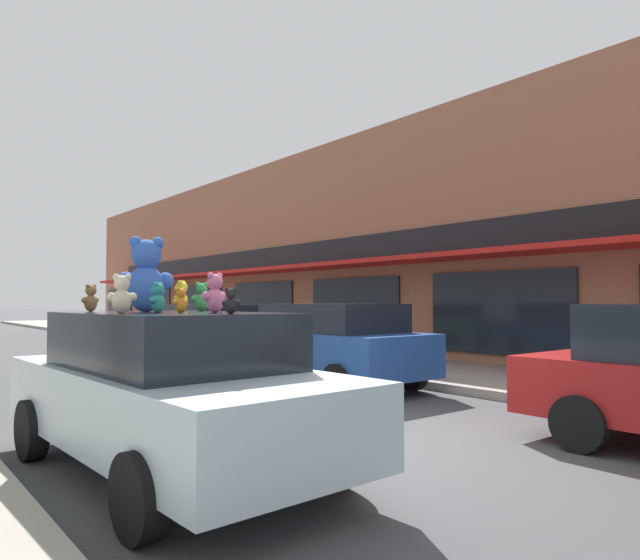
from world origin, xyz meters
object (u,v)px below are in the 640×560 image
object	(u,v)px
teddy_bear_orange	(181,301)
parked_car_far_right	(207,333)
teddy_bear_teal	(158,298)
teddy_bear_giant	(146,276)
teddy_bear_yellow	(181,296)
teddy_bear_pink	(215,293)
teddy_bear_black	(231,301)
plush_art_car	(170,388)
teddy_bear_cream	(122,294)
teddy_bear_red	(158,300)
teddy_bear_brown	(91,298)
teddy_bear_green	(202,297)
parked_car_far_center	(331,343)

from	to	relation	value
teddy_bear_orange	parked_car_far_right	size ratio (longest dim) A/B	0.05
teddy_bear_teal	teddy_bear_giant	bearing A→B (deg)	-138.62
teddy_bear_yellow	teddy_bear_pink	xyz separation A→B (m)	(-0.29, -1.35, 0.01)
teddy_bear_orange	teddy_bear_black	size ratio (longest dim) A/B	1.06
teddy_bear_black	teddy_bear_teal	size ratio (longest dim) A/B	0.79
plush_art_car	teddy_bear_orange	distance (m)	0.90
teddy_bear_black	teddy_bear_giant	bearing A→B (deg)	-37.20
teddy_bear_yellow	parked_car_far_right	size ratio (longest dim) A/B	0.08
teddy_bear_cream	teddy_bear_black	size ratio (longest dim) A/B	1.56
teddy_bear_red	teddy_bear_brown	bearing A→B (deg)	-94.36
plush_art_car	teddy_bear_teal	bearing A→B (deg)	-142.66
teddy_bear_pink	parked_car_far_right	bearing A→B (deg)	-129.50
plush_art_car	teddy_bear_pink	xyz separation A→B (m)	(0.25, -0.42, 0.93)
teddy_bear_giant	teddy_bear_orange	distance (m)	0.68
teddy_bear_green	parked_car_far_right	xyz separation A→B (m)	(4.07, 7.67, -0.87)
teddy_bear_black	parked_car_far_center	world-z (taller)	teddy_bear_black
teddy_bear_orange	teddy_bear_giant	bearing A→B (deg)	-99.79
teddy_bear_teal	teddy_bear_green	size ratio (longest dim) A/B	0.87
teddy_bear_brown	parked_car_far_center	size ratio (longest dim) A/B	0.07
teddy_bear_brown	teddy_bear_green	bearing A→B (deg)	140.35
teddy_bear_cream	parked_car_far_right	xyz separation A→B (m)	(5.32, 8.58, -0.88)
teddy_bear_brown	teddy_bear_teal	distance (m)	1.18
teddy_bear_black	teddy_bear_pink	bearing A→B (deg)	-60.99
teddy_bear_cream	teddy_bear_teal	size ratio (longest dim) A/B	1.23
teddy_bear_giant	plush_art_car	bearing A→B (deg)	123.48
teddy_bear_orange	teddy_bear_green	xyz separation A→B (m)	(0.70, 0.95, 0.04)
plush_art_car	teddy_bear_cream	size ratio (longest dim) A/B	12.51
teddy_bear_cream	teddy_bear_giant	bearing A→B (deg)	-103.85
teddy_bear_red	parked_car_far_center	bearing A→B (deg)	140.81
teddy_bear_cream	teddy_bear_orange	xyz separation A→B (m)	(0.55, -0.04, -0.05)
parked_car_far_center	teddy_bear_cream	bearing A→B (deg)	-147.04
teddy_bear_red	teddy_bear_yellow	world-z (taller)	teddy_bear_yellow
teddy_bear_green	parked_car_far_center	xyz separation A→B (m)	(4.07, 2.54, -0.85)
teddy_bear_brown	teddy_bear_green	xyz separation A→B (m)	(1.16, -0.29, 0.02)
teddy_bear_giant	teddy_bear_red	xyz separation A→B (m)	(0.25, 0.31, -0.24)
plush_art_car	teddy_bear_brown	distance (m)	1.40
teddy_bear_yellow	teddy_bear_green	distance (m)	0.28
teddy_bear_red	parked_car_far_center	distance (m)	5.34
teddy_bear_brown	teddy_bear_black	bearing A→B (deg)	80.63
teddy_bear_yellow	plush_art_car	bearing A→B (deg)	16.67
plush_art_car	teddy_bear_giant	xyz separation A→B (m)	(-0.11, 0.36, 1.12)
parked_car_far_center	teddy_bear_black	bearing A→B (deg)	-137.76
teddy_bear_red	teddy_bear_teal	distance (m)	0.91
teddy_bear_orange	teddy_bear_green	bearing A→B (deg)	-144.53
teddy_bear_yellow	teddy_bear_green	xyz separation A→B (m)	(0.13, -0.25, -0.01)
teddy_bear_giant	parked_car_far_center	bearing A→B (deg)	-133.35
teddy_bear_giant	teddy_bear_green	xyz separation A→B (m)	(0.79, 0.32, -0.21)
teddy_bear_black	teddy_bear_yellow	world-z (taller)	teddy_bear_yellow
teddy_bear_giant	teddy_bear_cream	size ratio (longest dim) A/B	2.17
teddy_bear_red	teddy_bear_brown	world-z (taller)	teddy_bear_brown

